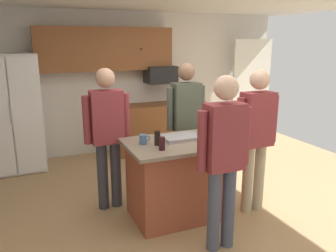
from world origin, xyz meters
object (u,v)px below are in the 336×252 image
(mug_ceramic_white, at_px, (143,139))
(serving_tray, at_px, (181,137))
(microwave_over_range, at_px, (161,75))
(person_host_foreground, at_px, (256,132))
(mug_blue_stoneware, at_px, (225,139))
(refrigerator, at_px, (12,114))
(glass_pilsner, at_px, (157,138))
(person_guest_left, at_px, (186,117))
(person_guest_by_door, at_px, (224,152))
(person_elder_center, at_px, (107,129))
(glass_stout_tall, at_px, (162,144))
(kitchen_island, at_px, (178,179))

(mug_ceramic_white, distance_m, serving_tray, 0.48)
(mug_ceramic_white, bearing_deg, serving_tray, 0.74)
(microwave_over_range, distance_m, person_host_foreground, 2.83)
(person_host_foreground, relative_size, mug_blue_stoneware, 13.03)
(refrigerator, distance_m, glass_pilsner, 2.89)
(refrigerator, height_order, mug_ceramic_white, refrigerator)
(person_guest_left, bearing_deg, person_guest_by_door, 20.14)
(person_elder_center, xyz_separation_m, mug_blue_stoneware, (1.16, -0.81, -0.04))
(glass_pilsner, distance_m, glass_stout_tall, 0.18)
(microwave_over_range, bearing_deg, glass_stout_tall, -111.48)
(microwave_over_range, xyz_separation_m, person_guest_by_door, (-0.67, -3.31, -0.42))
(kitchen_island, bearing_deg, mug_ceramic_white, 168.48)
(person_host_foreground, distance_m, mug_blue_stoneware, 0.45)
(person_guest_left, bearing_deg, kitchen_island, 0.00)
(kitchen_island, bearing_deg, person_guest_by_door, -80.73)
(person_guest_by_door, height_order, mug_ceramic_white, person_guest_by_door)
(mug_blue_stoneware, xyz_separation_m, serving_tray, (-0.38, 0.36, -0.03))
(refrigerator, bearing_deg, person_host_foreground, -44.61)
(kitchen_island, height_order, serving_tray, serving_tray)
(person_host_foreground, xyz_separation_m, glass_stout_tall, (-1.19, 0.05, -0.02))
(kitchen_island, distance_m, glass_stout_tall, 0.63)
(person_guest_by_door, distance_m, mug_ceramic_white, 1.00)
(mug_ceramic_white, height_order, glass_pilsner, glass_pilsner)
(person_guest_by_door, xyz_separation_m, glass_stout_tall, (-0.41, 0.57, -0.02))
(person_guest_by_door, bearing_deg, person_guest_left, -21.11)
(person_guest_left, xyz_separation_m, serving_tray, (-0.36, -0.61, -0.09))
(refrigerator, height_order, person_guest_left, refrigerator)
(microwave_over_range, distance_m, person_guest_by_door, 3.41)
(kitchen_island, xyz_separation_m, person_host_foreground, (0.91, -0.25, 0.55))
(person_host_foreground, distance_m, serving_tray, 0.90)
(glass_stout_tall, bearing_deg, person_elder_center, 119.69)
(kitchen_island, xyz_separation_m, mug_ceramic_white, (-0.40, 0.08, 0.51))
(microwave_over_range, distance_m, mug_ceramic_white, 2.77)
(microwave_over_range, relative_size, mug_ceramic_white, 4.31)
(person_guest_by_door, bearing_deg, serving_tray, -6.05)
(glass_pilsner, bearing_deg, mug_blue_stoneware, -18.78)
(person_guest_by_door, relative_size, person_host_foreground, 1.01)
(person_host_foreground, bearing_deg, serving_tray, -6.71)
(mug_blue_stoneware, distance_m, glass_stout_tall, 0.75)
(glass_pilsner, distance_m, serving_tray, 0.37)
(mug_blue_stoneware, bearing_deg, glass_pilsner, 161.22)
(person_guest_by_door, xyz_separation_m, person_elder_center, (-0.83, 1.30, -0.00))
(kitchen_island, relative_size, person_guest_by_door, 0.69)
(microwave_over_range, height_order, person_elder_center, person_elder_center)
(kitchen_island, relative_size, person_elder_center, 0.69)
(refrigerator, xyz_separation_m, person_guest_by_door, (1.93, -3.20, 0.09))
(microwave_over_range, relative_size, glass_pilsner, 3.43)
(kitchen_island, height_order, mug_blue_stoneware, mug_blue_stoneware)
(kitchen_island, height_order, person_host_foreground, person_host_foreground)
(person_host_foreground, xyz_separation_m, mug_blue_stoneware, (-0.45, -0.03, -0.04))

